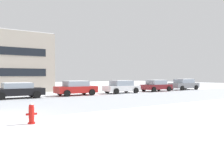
# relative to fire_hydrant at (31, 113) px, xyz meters

# --- Properties ---
(fire_hydrant) EXTENTS (0.44, 0.30, 0.85)m
(fire_hydrant) POSITION_rel_fire_hydrant_xyz_m (0.00, 0.00, 0.00)
(fire_hydrant) COLOR red
(fire_hydrant) RESTS_ON ground
(parked_car_black) EXTENTS (4.43, 2.08, 1.39)m
(parked_car_black) POSITION_rel_fire_hydrant_xyz_m (2.03, 11.71, 0.29)
(parked_car_black) COLOR black
(parked_car_black) RESTS_ON ground
(parked_car_red) EXTENTS (4.15, 2.09, 1.48)m
(parked_car_red) POSITION_rel_fire_hydrant_xyz_m (7.62, 11.68, 0.33)
(parked_car_red) COLOR red
(parked_car_red) RESTS_ON ground
(parked_car_white) EXTENTS (4.19, 2.11, 1.47)m
(parked_car_white) POSITION_rel_fire_hydrant_xyz_m (13.20, 11.52, 0.32)
(parked_car_white) COLOR white
(parked_car_white) RESTS_ON ground
(parked_car_maroon) EXTENTS (4.04, 2.12, 1.47)m
(parked_car_maroon) POSITION_rel_fire_hydrant_xyz_m (18.79, 11.59, 0.32)
(parked_car_maroon) COLOR maroon
(parked_car_maroon) RESTS_ON ground
(parked_car_gray) EXTENTS (4.58, 2.16, 1.56)m
(parked_car_gray) POSITION_rel_fire_hydrant_xyz_m (24.38, 11.76, 0.36)
(parked_car_gray) COLOR slate
(parked_car_gray) RESTS_ON ground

